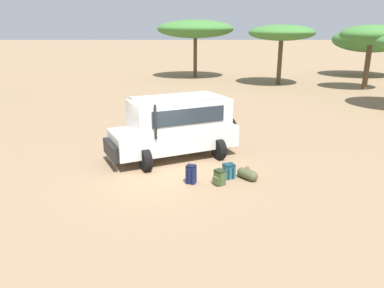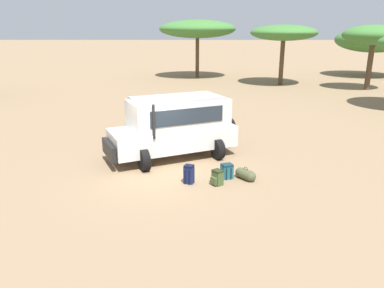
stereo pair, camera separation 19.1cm
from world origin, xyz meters
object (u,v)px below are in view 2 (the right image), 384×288
object	(u,v)px
duffel_bag_low_black_case	(246,174)
acacia_tree_far_right	(374,36)
acacia_tree_centre_back	(284,33)
safari_vehicle	(175,126)
backpack_cluster_center	(227,171)
backpack_near_rear_wheel	(189,174)
backpack_beside_front_wheel	(217,178)
acacia_tree_left_mid	(197,29)
acacia_tree_distant_right	(373,40)

from	to	relation	value
duffel_bag_low_black_case	acacia_tree_far_right	bearing A→B (deg)	57.23
acacia_tree_far_right	acacia_tree_centre_back	bearing A→B (deg)	155.56
safari_vehicle	backpack_cluster_center	xyz separation A→B (m)	(1.89, -2.28, -1.04)
backpack_near_rear_wheel	backpack_beside_front_wheel	bearing A→B (deg)	-7.42
backpack_cluster_center	duffel_bag_low_black_case	size ratio (longest dim) A/B	0.72
backpack_beside_front_wheel	acacia_tree_far_right	world-z (taller)	acacia_tree_far_right
acacia_tree_left_mid	acacia_tree_far_right	bearing A→B (deg)	-30.12
backpack_cluster_center	backpack_near_rear_wheel	bearing A→B (deg)	-161.12
backpack_beside_front_wheel	acacia_tree_far_right	distance (m)	24.84
safari_vehicle	backpack_near_rear_wheel	size ratio (longest dim) A/B	8.31
acacia_tree_left_mid	acacia_tree_centre_back	xyz separation A→B (m)	(7.67, -5.28, -0.33)
acacia_tree_far_right	acacia_tree_left_mid	bearing A→B (deg)	149.88
safari_vehicle	backpack_beside_front_wheel	xyz separation A→B (m)	(1.53, -2.84, -1.04)
acacia_tree_far_right	acacia_tree_distant_right	distance (m)	10.37
duffel_bag_low_black_case	acacia_tree_left_mid	distance (m)	28.53
backpack_cluster_center	backpack_near_rear_wheel	distance (m)	1.37
acacia_tree_left_mid	acacia_tree_centre_back	bearing A→B (deg)	-34.58
backpack_cluster_center	acacia_tree_centre_back	xyz separation A→B (m)	(6.74, 22.72, 4.31)
duffel_bag_low_black_case	backpack_beside_front_wheel	bearing A→B (deg)	-154.43
duffel_bag_low_black_case	safari_vehicle	bearing A→B (deg)	136.95
backpack_near_rear_wheel	acacia_tree_far_right	bearing A→B (deg)	53.93
backpack_near_rear_wheel	acacia_tree_distant_right	distance (m)	35.31
backpack_beside_front_wheel	acacia_tree_left_mid	distance (m)	28.95
safari_vehicle	backpack_near_rear_wheel	distance (m)	2.95
acacia_tree_centre_back	acacia_tree_distant_right	size ratio (longest dim) A/B	0.81
acacia_tree_left_mid	acacia_tree_far_right	size ratio (longest dim) A/B	1.49
backpack_near_rear_wheel	acacia_tree_distant_right	world-z (taller)	acacia_tree_distant_right
backpack_beside_front_wheel	acacia_tree_centre_back	xyz separation A→B (m)	(7.10, 23.29, 4.32)
acacia_tree_far_right	backpack_cluster_center	bearing A→B (deg)	-124.18
safari_vehicle	acacia_tree_distant_right	bearing A→B (deg)	53.87
acacia_tree_centre_back	acacia_tree_far_right	size ratio (longest dim) A/B	1.20
acacia_tree_left_mid	acacia_tree_distant_right	size ratio (longest dim) A/B	1.00
acacia_tree_left_mid	safari_vehicle	bearing A→B (deg)	-92.14
safari_vehicle	acacia_tree_left_mid	size ratio (longest dim) A/B	0.68
safari_vehicle	acacia_tree_left_mid	xyz separation A→B (m)	(0.96, 25.73, 3.60)
safari_vehicle	duffel_bag_low_black_case	xyz separation A→B (m)	(2.53, -2.37, -1.11)
safari_vehicle	acacia_tree_far_right	world-z (taller)	acacia_tree_far_right
duffel_bag_low_black_case	acacia_tree_centre_back	distance (m)	24.02
backpack_near_rear_wheel	acacia_tree_centre_back	size ratio (longest dim) A/B	0.10
safari_vehicle	backpack_near_rear_wheel	bearing A→B (deg)	-77.64
backpack_near_rear_wheel	backpack_cluster_center	bearing A→B (deg)	18.88
backpack_beside_front_wheel	duffel_bag_low_black_case	bearing A→B (deg)	25.57
acacia_tree_distant_right	acacia_tree_left_mid	bearing A→B (deg)	-176.60
acacia_tree_left_mid	acacia_tree_distant_right	distance (m)	18.70
acacia_tree_centre_back	backpack_beside_front_wheel	bearing A→B (deg)	-106.94
backpack_cluster_center	duffel_bag_low_black_case	xyz separation A→B (m)	(0.64, -0.09, -0.08)
backpack_near_rear_wheel	acacia_tree_far_right	distance (m)	25.26
duffel_bag_low_black_case	acacia_tree_centre_back	size ratio (longest dim) A/B	0.12
backpack_cluster_center	acacia_tree_far_right	world-z (taller)	acacia_tree_far_right
backpack_cluster_center	acacia_tree_distant_right	xyz separation A→B (m)	(17.70, 29.12, 3.54)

